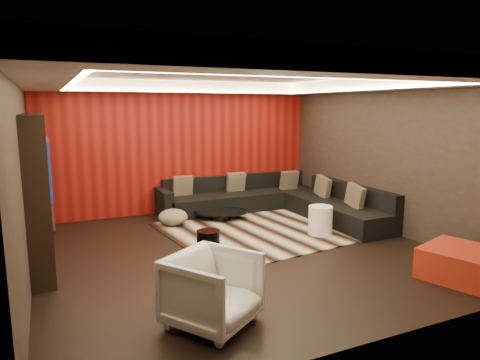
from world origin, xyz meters
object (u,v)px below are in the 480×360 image
orange_ottoman (462,263)px  armchair (213,290)px  drum_stool (208,244)px  sectional_sofa (276,202)px  coffee_table (221,215)px  white_side_table (320,221)px

orange_ottoman → armchair: 3.53m
drum_stool → orange_ottoman: bearing=-37.1°
drum_stool → sectional_sofa: size_ratio=0.11×
coffee_table → drum_stool: bearing=-117.2°
armchair → drum_stool: bearing=37.3°
drum_stool → orange_ottoman: (2.86, -2.16, -0.02)m
drum_stool → white_side_table: (2.25, 0.28, 0.04)m
drum_stool → white_side_table: 2.27m
armchair → coffee_table: bearing=33.0°
orange_ottoman → coffee_table: bearing=114.0°
coffee_table → armchair: bearing=-113.3°
white_side_table → armchair: (-2.92, -2.20, 0.12)m
orange_ottoman → sectional_sofa: (-0.57, 4.11, 0.06)m
white_side_table → sectional_sofa: bearing=88.9°
drum_stool → sectional_sofa: 3.01m
coffee_table → white_side_table: 2.11m
white_side_table → orange_ottoman: bearing=-76.1°
white_side_table → orange_ottoman: (0.60, -2.43, -0.06)m
coffee_table → white_side_table: size_ratio=2.03×
coffee_table → sectional_sofa: size_ratio=0.30×
coffee_table → armchair: armchair is taller
drum_stool → armchair: bearing=-109.0°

